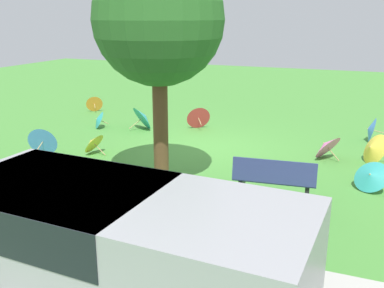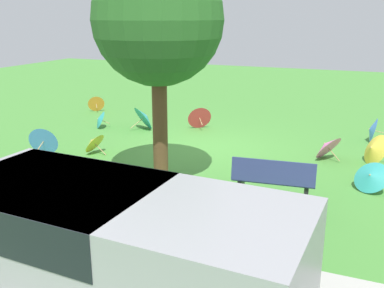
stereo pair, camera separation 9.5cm
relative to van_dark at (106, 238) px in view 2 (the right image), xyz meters
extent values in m
plane|color=#478C38|center=(1.22, -6.80, -0.91)|extent=(40.00, 40.00, 0.00)
cube|color=#B2AFA8|center=(1.22, 0.07, -0.91)|extent=(40.00, 3.64, 0.01)
cube|color=#99999E|center=(-0.17, 0.01, -0.06)|extent=(4.69, 2.14, 1.35)
cube|color=black|center=(0.75, -0.04, 0.34)|extent=(2.67, 2.05, 0.55)
cylinder|color=black|center=(1.39, -1.02, -0.53)|extent=(0.77, 0.26, 0.76)
cylinder|color=black|center=(-1.82, -0.86, -0.53)|extent=(0.77, 0.26, 0.76)
cube|color=navy|center=(-1.24, -3.98, -0.46)|extent=(1.64, 0.61, 0.05)
cube|color=navy|center=(-1.26, -3.78, -0.24)|extent=(1.60, 0.28, 0.45)
cube|color=black|center=(-0.60, -3.92, -0.69)|extent=(0.12, 0.41, 0.45)
cube|color=black|center=(-1.87, -4.05, -0.69)|extent=(0.12, 0.41, 0.45)
cylinder|color=brown|center=(1.14, -3.80, 0.43)|extent=(0.31, 0.31, 2.69)
sphere|color=#286023|center=(1.14, -3.80, 2.55)|extent=(2.58, 2.58, 2.58)
cylinder|color=tan|center=(-2.12, -7.01, -0.74)|extent=(0.33, 0.17, 0.28)
cone|color=pink|center=(-1.92, -7.11, -0.56)|extent=(0.88, 0.96, 0.71)
sphere|color=tan|center=(-1.86, -7.14, -0.51)|extent=(0.06, 0.05, 0.05)
cylinder|color=tan|center=(-3.10, -5.42, -0.76)|extent=(0.18, 0.28, 0.30)
cone|color=teal|center=(-3.01, -5.25, -0.58)|extent=(0.94, 0.89, 0.62)
sphere|color=tan|center=(-2.99, -5.22, -0.54)|extent=(0.06, 0.06, 0.05)
cylinder|color=tan|center=(-3.18, -9.27, -0.60)|extent=(0.37, 0.04, 0.10)
cone|color=#4C8CE5|center=(-2.94, -9.26, -0.55)|extent=(0.31, 0.73, 0.72)
sphere|color=tan|center=(-2.87, -9.26, -0.54)|extent=(0.04, 0.04, 0.04)
cylinder|color=tan|center=(6.72, -9.61, -0.66)|extent=(0.22, 0.27, 0.12)
cone|color=orange|center=(6.85, -9.77, -0.60)|extent=(0.66, 0.60, 0.62)
sphere|color=tan|center=(6.88, -9.82, -0.58)|extent=(0.06, 0.06, 0.04)
cylinder|color=tan|center=(5.13, -7.75, -0.72)|extent=(0.24, 0.21, 0.16)
cone|color=teal|center=(5.27, -7.63, -0.62)|extent=(0.65, 0.68, 0.57)
sphere|color=tan|center=(5.31, -7.60, -0.60)|extent=(0.06, 0.06, 0.05)
cylinder|color=tan|center=(4.35, -3.15, -0.77)|extent=(0.07, 0.28, 0.28)
cone|color=#D8383F|center=(4.32, -2.97, -0.59)|extent=(0.83, 0.74, 0.62)
sphere|color=tan|center=(4.31, -2.92, -0.54)|extent=(0.04, 0.06, 0.05)
cylinder|color=tan|center=(4.90, -4.42, -0.59)|extent=(0.14, 0.39, 0.14)
cone|color=#4C8CE5|center=(4.97, -4.66, -0.52)|extent=(0.85, 0.55, 0.78)
sphere|color=tan|center=(4.99, -4.71, -0.50)|extent=(0.05, 0.05, 0.04)
cylinder|color=tan|center=(3.63, -5.23, -0.77)|extent=(0.36, 0.05, 0.28)
cone|color=yellow|center=(3.86, -5.24, -0.60)|extent=(0.53, 0.66, 0.58)
sphere|color=tan|center=(3.91, -5.25, -0.55)|extent=(0.05, 0.04, 0.05)
cylinder|color=tan|center=(-3.29, -7.29, -0.67)|extent=(0.43, 0.27, 0.26)
cone|color=yellow|center=(-3.02, -7.13, -0.51)|extent=(0.84, 0.95, 0.80)
sphere|color=tan|center=(-2.95, -7.09, -0.48)|extent=(0.06, 0.06, 0.05)
cylinder|color=tan|center=(2.10, -8.61, -0.62)|extent=(0.24, 0.33, 0.16)
cone|color=#D8383F|center=(2.25, -8.82, -0.53)|extent=(0.85, 0.76, 0.76)
sphere|color=tan|center=(2.28, -8.87, -0.51)|extent=(0.06, 0.06, 0.05)
cylinder|color=tan|center=(4.01, -7.85, -0.69)|extent=(0.30, 0.36, 0.30)
cone|color=teal|center=(3.83, -8.08, -0.51)|extent=(1.05, 1.01, 0.81)
sphere|color=tan|center=(3.78, -8.13, -0.46)|extent=(0.06, 0.06, 0.05)
camera|label=1|loc=(-2.77, 4.16, 2.65)|focal=41.27mm
camera|label=2|loc=(-2.85, 4.12, 2.65)|focal=41.27mm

